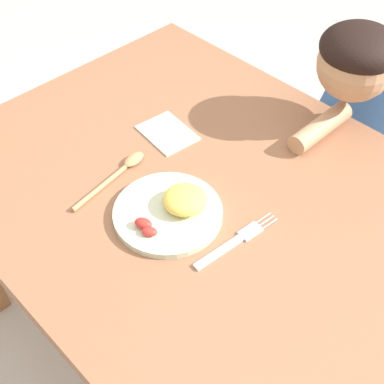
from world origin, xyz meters
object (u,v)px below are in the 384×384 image
(fork, at_px, (234,242))
(spoon, at_px, (120,171))
(plate, at_px, (172,210))
(person, at_px, (352,138))

(fork, height_order, spoon, spoon)
(plate, bearing_deg, fork, 14.76)
(fork, distance_m, spoon, 0.33)
(plate, height_order, spoon, plate)
(fork, xyz_separation_m, person, (-0.08, 0.60, -0.13))
(plate, distance_m, spoon, 0.18)
(spoon, bearing_deg, fork, -91.90)
(plate, height_order, person, person)
(plate, distance_m, person, 0.66)
(fork, height_order, person, person)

